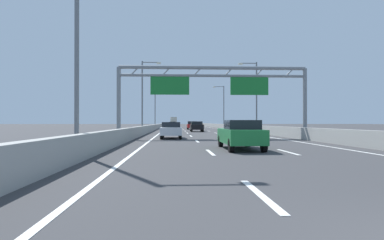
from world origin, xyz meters
name	(u,v)px	position (x,y,z in m)	size (l,w,h in m)	color
ground_plane	(186,127)	(0.00, 100.00, 0.00)	(260.00, 260.00, 0.00)	#38383A
lane_dash_left_0	(260,194)	(-1.80, 3.50, 0.01)	(0.16, 3.00, 0.01)	white
lane_dash_left_1	(210,152)	(-1.80, 12.50, 0.01)	(0.16, 3.00, 0.01)	white
lane_dash_left_2	(197,141)	(-1.80, 21.50, 0.01)	(0.16, 3.00, 0.01)	white
lane_dash_left_3	(191,136)	(-1.80, 30.50, 0.01)	(0.16, 3.00, 0.01)	white
lane_dash_left_4	(187,133)	(-1.80, 39.50, 0.01)	(0.16, 3.00, 0.01)	white
lane_dash_left_5	(185,131)	(-1.80, 48.50, 0.01)	(0.16, 3.00, 0.01)	white
lane_dash_left_6	(183,130)	(-1.80, 57.50, 0.01)	(0.16, 3.00, 0.01)	white
lane_dash_left_7	(182,129)	(-1.80, 66.50, 0.01)	(0.16, 3.00, 0.01)	white
lane_dash_left_8	(181,128)	(-1.80, 75.50, 0.01)	(0.16, 3.00, 0.01)	white
lane_dash_left_9	(181,127)	(-1.80, 84.50, 0.01)	(0.16, 3.00, 0.01)	white
lane_dash_left_10	(180,127)	(-1.80, 93.50, 0.01)	(0.16, 3.00, 0.01)	white
lane_dash_left_11	(180,126)	(-1.80, 102.50, 0.01)	(0.16, 3.00, 0.01)	white
lane_dash_left_12	(179,126)	(-1.80, 111.50, 0.01)	(0.16, 3.00, 0.01)	white
lane_dash_left_13	(179,126)	(-1.80, 120.50, 0.01)	(0.16, 3.00, 0.01)	white
lane_dash_left_14	(178,126)	(-1.80, 129.50, 0.01)	(0.16, 3.00, 0.01)	white
lane_dash_left_15	(178,125)	(-1.80, 138.50, 0.01)	(0.16, 3.00, 0.01)	white
lane_dash_left_16	(178,125)	(-1.80, 147.50, 0.01)	(0.16, 3.00, 0.01)	white
lane_dash_left_17	(178,125)	(-1.80, 156.50, 0.01)	(0.16, 3.00, 0.01)	white
lane_dash_right_1	(288,152)	(1.80, 12.50, 0.01)	(0.16, 3.00, 0.01)	white
lane_dash_right_2	(246,141)	(1.80, 21.50, 0.01)	(0.16, 3.00, 0.01)	white
lane_dash_right_3	(227,136)	(1.80, 30.50, 0.01)	(0.16, 3.00, 0.01)	white
lane_dash_right_4	(216,133)	(1.80, 39.50, 0.01)	(0.16, 3.00, 0.01)	white
lane_dash_right_5	(209,131)	(1.80, 48.50, 0.01)	(0.16, 3.00, 0.01)	white
lane_dash_right_6	(204,130)	(1.80, 57.50, 0.01)	(0.16, 3.00, 0.01)	white
lane_dash_right_7	(200,129)	(1.80, 66.50, 0.01)	(0.16, 3.00, 0.01)	white
lane_dash_right_8	(197,128)	(1.80, 75.50, 0.01)	(0.16, 3.00, 0.01)	white
lane_dash_right_9	(195,127)	(1.80, 84.50, 0.01)	(0.16, 3.00, 0.01)	white
lane_dash_right_10	(193,127)	(1.80, 93.50, 0.01)	(0.16, 3.00, 0.01)	white
lane_dash_right_11	(191,126)	(1.80, 102.50, 0.01)	(0.16, 3.00, 0.01)	white
lane_dash_right_12	(190,126)	(1.80, 111.50, 0.01)	(0.16, 3.00, 0.01)	white
lane_dash_right_13	(189,126)	(1.80, 120.50, 0.01)	(0.16, 3.00, 0.01)	white
lane_dash_right_14	(188,125)	(1.80, 129.50, 0.01)	(0.16, 3.00, 0.01)	white
lane_dash_right_15	(187,125)	(1.80, 138.50, 0.01)	(0.16, 3.00, 0.01)	white
lane_dash_right_16	(186,125)	(1.80, 147.50, 0.01)	(0.16, 3.00, 0.01)	white
lane_dash_right_17	(185,125)	(1.80, 156.50, 0.01)	(0.16, 3.00, 0.01)	white
edge_line_left	(167,127)	(-5.25, 88.00, 0.01)	(0.16, 176.00, 0.01)	white
edge_line_right	(207,127)	(5.25, 88.00, 0.01)	(0.16, 176.00, 0.01)	white
barrier_left	(164,125)	(-6.90, 110.00, 0.47)	(0.45, 220.00, 0.95)	#9E9E99
barrier_right	(205,125)	(6.90, 110.00, 0.47)	(0.45, 220.00, 0.95)	#9E9E99
sign_gantry	(212,83)	(-0.07, 26.99, 4.84)	(16.93, 0.36, 6.36)	gray
streetlamp_left_near	(82,30)	(-7.47, 12.11, 5.40)	(2.58, 0.28, 9.50)	slate
streetlamp_left_mid	(144,92)	(-7.47, 42.54, 5.40)	(2.58, 0.28, 9.50)	slate
streetlamp_right_mid	(255,92)	(7.47, 42.54, 5.40)	(2.58, 0.28, 9.50)	slate
streetlamp_left_far	(156,104)	(-7.47, 72.96, 5.40)	(2.58, 0.28, 9.50)	slate
streetlamp_right_far	(223,104)	(7.47, 72.96, 5.40)	(2.58, 0.28, 9.50)	slate
yellow_car	(173,125)	(-3.83, 81.53, 0.74)	(1.74, 4.53, 1.47)	yellow
white_car	(171,130)	(-3.71, 26.02, 0.72)	(1.72, 4.66, 1.39)	silver
red_car	(192,125)	(-0.16, 60.13, 0.77)	(1.74, 4.31, 1.52)	red
green_car	(240,134)	(-0.08, 14.19, 0.76)	(1.75, 4.62, 1.49)	#1E7A38
black_car	(197,126)	(-0.23, 45.80, 0.77)	(1.77, 4.14, 1.47)	black
orange_car	(194,124)	(3.69, 117.29, 0.71)	(1.86, 4.27, 1.37)	orange
box_truck	(174,121)	(-3.63, 124.06, 1.72)	(2.32, 8.77, 3.20)	#B21E19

